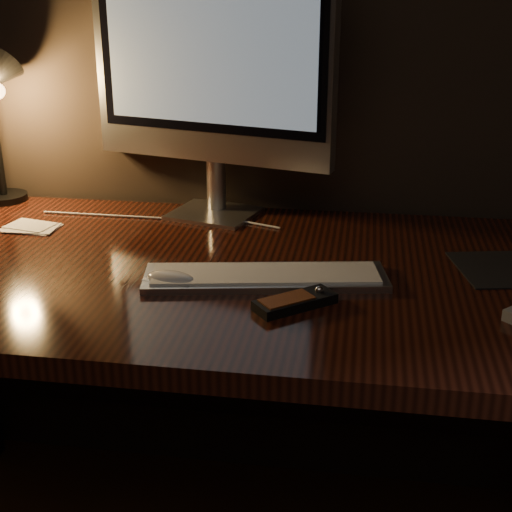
# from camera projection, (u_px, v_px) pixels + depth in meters

# --- Properties ---
(desk) EXTENTS (1.60, 0.75, 0.75)m
(desk) POSITION_uv_depth(u_px,v_px,m) (231.00, 312.00, 1.44)
(desk) COLOR #37150C
(desk) RESTS_ON ground
(monitor) EXTENTS (0.54, 0.20, 0.58)m
(monitor) POSITION_uv_depth(u_px,v_px,m) (210.00, 59.00, 1.49)
(monitor) COLOR silver
(monitor) RESTS_ON desk
(keyboard) EXTENTS (0.44, 0.19, 0.02)m
(keyboard) POSITION_uv_depth(u_px,v_px,m) (265.00, 276.00, 1.26)
(keyboard) COLOR silver
(keyboard) RESTS_ON desk
(mouse) EXTENTS (0.10, 0.06, 0.02)m
(mouse) POSITION_uv_depth(u_px,v_px,m) (171.00, 281.00, 1.24)
(mouse) COLOR white
(mouse) RESTS_ON desk
(media_remote) EXTENTS (0.14, 0.13, 0.03)m
(media_remote) POSITION_uv_depth(u_px,v_px,m) (295.00, 301.00, 1.16)
(media_remote) COLOR black
(media_remote) RESTS_ON desk
(papers) EXTENTS (0.12, 0.09, 0.01)m
(papers) POSITION_uv_depth(u_px,v_px,m) (30.00, 227.00, 1.53)
(papers) COLOR white
(papers) RESTS_ON desk
(cable) EXTENTS (0.54, 0.12, 0.00)m
(cable) POSITION_uv_depth(u_px,v_px,m) (163.00, 218.00, 1.59)
(cable) COLOR white
(cable) RESTS_ON desk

